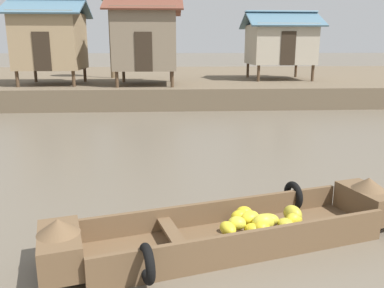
{
  "coord_description": "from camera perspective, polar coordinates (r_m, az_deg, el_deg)",
  "views": [
    {
      "loc": [
        -1.31,
        -1.18,
        2.96
      ],
      "look_at": [
        -0.82,
        6.68,
        1.01
      ],
      "focal_mm": 37.42,
      "sensor_mm": 36.0,
      "label": 1
    }
  ],
  "objects": [
    {
      "name": "banana_boat",
      "position": [
        6.23,
        6.25,
        -11.82
      ],
      "size": [
        5.63,
        2.68,
        0.79
      ],
      "color": "brown",
      "rests_on": "ground"
    },
    {
      "name": "ground_plane",
      "position": [
        11.64,
        2.99,
        -0.86
      ],
      "size": [
        300.0,
        300.0,
        0.0
      ],
      "primitive_type": "plane",
      "color": "#665B4C"
    },
    {
      "name": "stilt_house_mid_right",
      "position": [
        24.48,
        12.41,
        13.87
      ],
      "size": [
        4.16,
        3.87,
        3.88
      ],
      "color": "#4C3826",
      "rests_on": "riverbank_strip"
    },
    {
      "name": "riverbank_strip",
      "position": [
        28.34,
        -0.94,
        8.91
      ],
      "size": [
        160.0,
        20.0,
        1.01
      ],
      "primitive_type": "cube",
      "color": "brown",
      "rests_on": "ground"
    },
    {
      "name": "stilt_house_mid_left",
      "position": [
        20.82,
        -6.69,
        14.74
      ],
      "size": [
        3.71,
        3.99,
        4.45
      ],
      "color": "#4C3826",
      "rests_on": "riverbank_strip"
    },
    {
      "name": "stilt_house_left",
      "position": [
        21.93,
        -19.54,
        13.81
      ],
      "size": [
        3.75,
        3.66,
        4.25
      ],
      "color": "#4C3826",
      "rests_on": "riverbank_strip"
    }
  ]
}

